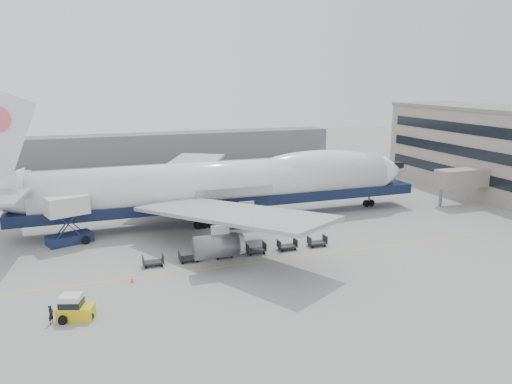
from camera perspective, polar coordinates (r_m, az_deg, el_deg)
name	(u,v)px	position (r m, az deg, el deg)	size (l,w,h in m)	color
ground	(248,246)	(63.23, -0.93, -6.14)	(260.00, 260.00, 0.00)	gray
apron_line	(265,262)	(57.91, 0.98, -7.96)	(60.00, 0.15, 0.01)	gold
hangar	(119,149)	(128.13, -15.36, 4.77)	(110.00, 8.00, 7.00)	slate
airliner	(226,183)	(72.98, -3.47, 1.02)	(67.00, 55.30, 19.98)	white
catering_truck	(68,217)	(67.44, -20.71, -2.70)	(5.99, 4.94, 6.20)	#19234B
baggage_tug	(74,308)	(47.48, -20.08, -12.37)	(3.41, 2.50, 2.24)	gold
ground_worker	(51,314)	(47.43, -22.38, -12.81)	(0.60, 0.40, 1.66)	black
traffic_cone	(132,280)	(53.79, -13.99, -9.75)	(0.37, 0.37, 0.55)	#FC570D
dolly_0	(153,262)	(57.61, -11.67, -7.79)	(2.30, 1.35, 1.30)	#2D2D30
dolly_1	(189,257)	(58.23, -7.67, -7.40)	(2.30, 1.35, 1.30)	#2D2D30
dolly_2	(223,253)	(59.12, -3.77, -6.99)	(2.30, 1.35, 1.30)	#2D2D30
dolly_3	(256,249)	(60.27, -0.02, -6.57)	(2.30, 1.35, 1.30)	#2D2D30
dolly_4	(287,246)	(61.68, 3.58, -6.13)	(2.30, 1.35, 1.30)	#2D2D30
dolly_5	(317,242)	(63.32, 6.99, -5.70)	(2.30, 1.35, 1.30)	#2D2D30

